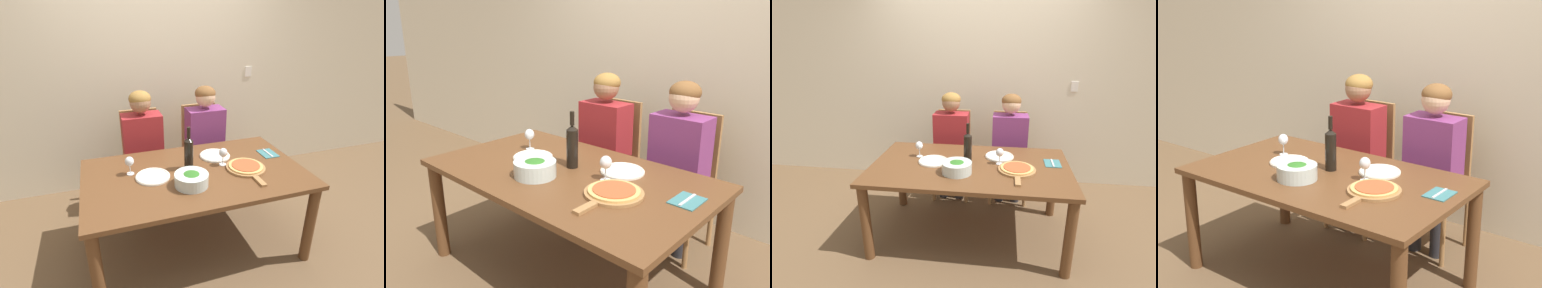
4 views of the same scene
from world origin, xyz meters
The scene contains 15 objects.
ground_plane centered at (0.00, 0.00, 0.00)m, with size 40.00×40.00×0.00m, color brown.
back_wall centered at (0.00, 1.29, 1.35)m, with size 10.00×0.06×2.70m.
dining_table centered at (0.00, 0.00, 0.62)m, with size 1.75×1.01×0.73m.
chair_left centered at (-0.30, 0.84, 0.53)m, with size 0.42×0.42×1.00m.
chair_right centered at (0.36, 0.84, 0.53)m, with size 0.42×0.42×1.00m.
person_woman centered at (-0.30, 0.73, 0.75)m, with size 0.47×0.51×1.24m.
person_man centered at (0.36, 0.73, 0.75)m, with size 0.47×0.51×1.24m.
wine_bottle centered at (-0.03, 0.08, 0.87)m, with size 0.07×0.07×0.36m.
broccoli_bowl centered at (-0.09, -0.18, 0.78)m, with size 0.25×0.25×0.10m.
dinner_plate_left centered at (-0.34, 0.02, 0.74)m, with size 0.27×0.27×0.02m.
dinner_plate_right centered at (0.26, 0.22, 0.74)m, with size 0.27×0.27×0.02m.
pizza_on_board centered at (0.41, -0.08, 0.74)m, with size 0.32×0.46×0.04m.
wine_glass_left centered at (-0.50, 0.13, 0.83)m, with size 0.07×0.07×0.15m.
wine_glass_right centered at (0.26, 0.05, 0.83)m, with size 0.07×0.07×0.15m.
fork_on_napkin centered at (0.73, 0.12, 0.73)m, with size 0.14×0.18×0.01m.
Camera 4 is at (2.02, -2.46, 1.88)m, focal length 50.00 mm.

